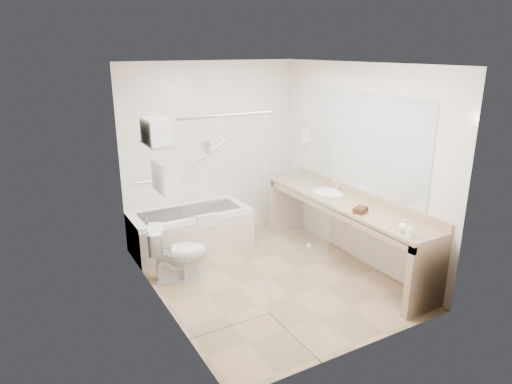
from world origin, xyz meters
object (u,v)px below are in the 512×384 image
bathtub (191,230)px  amenity_basket (360,210)px  vanity_counter (345,217)px  toilet (178,253)px  water_bottle_left (290,171)px

bathtub → amenity_basket: 2.35m
vanity_counter → toilet: (-1.97, 0.64, -0.30)m
vanity_counter → amenity_basket: (-0.12, -0.40, 0.24)m
bathtub → water_bottle_left: 1.66m
toilet → amenity_basket: size_ratio=3.84×
water_bottle_left → bathtub: bearing=174.8°
water_bottle_left → amenity_basket: bearing=-94.1°
water_bottle_left → toilet: bearing=-162.9°
bathtub → water_bottle_left: bearing=-5.2°
vanity_counter → water_bottle_left: bearing=90.3°
bathtub → water_bottle_left: size_ratio=7.81×
amenity_basket → water_bottle_left: size_ratio=0.87×
toilet → bathtub: bearing=-12.4°
toilet → water_bottle_left: (1.97, 0.61, 0.61)m
bathtub → amenity_basket: bearing=-52.0°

